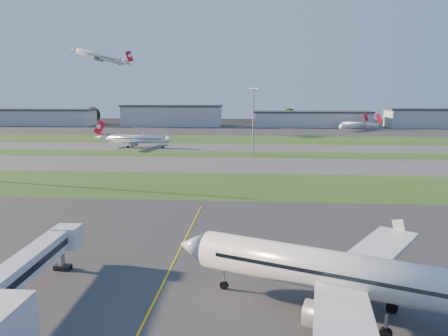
# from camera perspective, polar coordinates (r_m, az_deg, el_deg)

# --- Properties ---
(ground) EXTENTS (700.00, 700.00, 0.00)m
(ground) POSITION_cam_1_polar(r_m,az_deg,el_deg) (65.25, -10.83, -11.62)
(ground) COLOR black
(ground) RESTS_ON ground
(apron_near) EXTENTS (300.00, 70.00, 0.01)m
(apron_near) POSITION_cam_1_polar(r_m,az_deg,el_deg) (65.25, -10.83, -11.61)
(apron_near) COLOR #333335
(apron_near) RESTS_ON ground
(grass_strip_a) EXTENTS (300.00, 34.00, 0.01)m
(grass_strip_a) POSITION_cam_1_polar(r_m,az_deg,el_deg) (114.25, -4.06, -2.18)
(grass_strip_a) COLOR #274A18
(grass_strip_a) RESTS_ON ground
(taxiway_a) EXTENTS (300.00, 32.00, 0.01)m
(taxiway_a) POSITION_cam_1_polar(r_m,az_deg,el_deg) (146.42, -2.18, 0.48)
(taxiway_a) COLOR #515154
(taxiway_a) RESTS_ON ground
(grass_strip_b) EXTENTS (300.00, 18.00, 0.01)m
(grass_strip_b) POSITION_cam_1_polar(r_m,az_deg,el_deg) (171.00, -1.23, 1.82)
(grass_strip_b) COLOR #274A18
(grass_strip_b) RESTS_ON ground
(taxiway_b) EXTENTS (300.00, 26.00, 0.01)m
(taxiway_b) POSITION_cam_1_polar(r_m,az_deg,el_deg) (192.72, -0.60, 2.72)
(taxiway_b) COLOR #515154
(taxiway_b) RESTS_ON ground
(grass_strip_c) EXTENTS (300.00, 40.00, 0.01)m
(grass_strip_c) POSITION_cam_1_polar(r_m,az_deg,el_deg) (225.41, 0.13, 3.74)
(grass_strip_c) COLOR #274A18
(grass_strip_c) RESTS_ON ground
(apron_far) EXTENTS (400.00, 80.00, 0.01)m
(apron_far) POSITION_cam_1_polar(r_m,az_deg,el_deg) (285.02, 1.02, 5.00)
(apron_far) COLOR #333335
(apron_far) RESTS_ON ground
(yellow_line) EXTENTS (0.25, 60.00, 0.02)m
(yellow_line) POSITION_cam_1_polar(r_m,az_deg,el_deg) (64.17, -6.43, -11.87)
(yellow_line) COLOR gold
(yellow_line) RESTS_ON ground
(jet_bridge) EXTENTS (4.20, 26.90, 6.20)m
(jet_bridge) POSITION_cam_1_polar(r_m,az_deg,el_deg) (54.34, -25.62, -12.37)
(jet_bridge) COLOR silver
(jet_bridge) RESTS_ON ground
(airliner_parked) EXTENTS (40.47, 34.35, 13.34)m
(airliner_parked) POSITION_cam_1_polar(r_m,az_deg,el_deg) (48.98, 16.73, -13.37)
(airliner_parked) COLOR silver
(airliner_parked) RESTS_ON ground
(airliner_taxiing) EXTENTS (33.94, 28.64, 10.61)m
(airliner_taxiing) POSITION_cam_1_polar(r_m,az_deg,el_deg) (195.00, -11.42, 3.71)
(airliner_taxiing) COLOR silver
(airliner_taxiing) RESTS_ON ground
(airliner_departing) EXTENTS (34.54, 29.17, 10.79)m
(airliner_departing) POSITION_cam_1_polar(r_m,az_deg,el_deg) (284.14, -15.92, 13.81)
(airliner_departing) COLOR silver
(mini_jet_near) EXTENTS (22.17, 20.70, 9.48)m
(mini_jet_near) POSITION_cam_1_polar(r_m,az_deg,el_deg) (289.99, 16.58, 5.33)
(mini_jet_near) COLOR silver
(mini_jet_near) RESTS_ON ground
(mini_jet_far) EXTENTS (25.53, 16.00, 9.48)m
(mini_jet_far) POSITION_cam_1_polar(r_m,az_deg,el_deg) (301.90, 17.18, 5.46)
(mini_jet_far) COLOR silver
(mini_jet_far) RESTS_ON ground
(light_mast_centre) EXTENTS (3.20, 0.70, 25.80)m
(light_mast_centre) POSITION_cam_1_polar(r_m,az_deg,el_deg) (166.80, 3.85, 6.71)
(light_mast_centre) COLOR gray
(light_mast_centre) RESTS_ON ground
(hangar_far_west) EXTENTS (91.80, 23.00, 12.20)m
(hangar_far_west) POSITION_cam_1_polar(r_m,az_deg,el_deg) (355.45, -23.73, 6.12)
(hangar_far_west) COLOR #A5A7AD
(hangar_far_west) RESTS_ON ground
(hangar_west) EXTENTS (71.40, 23.00, 15.20)m
(hangar_west) POSITION_cam_1_polar(r_m,az_deg,el_deg) (319.93, -6.79, 6.82)
(hangar_west) COLOR #A5A7AD
(hangar_west) RESTS_ON ground
(hangar_east) EXTENTS (81.60, 23.00, 11.20)m
(hangar_east) POSITION_cam_1_polar(r_m,az_deg,el_deg) (316.43, 11.40, 6.31)
(hangar_east) COLOR #A5A7AD
(hangar_east) RESTS_ON ground
(tree_west) EXTENTS (12.10, 12.10, 13.20)m
(tree_west) POSITION_cam_1_polar(r_m,az_deg,el_deg) (352.46, -16.81, 6.66)
(tree_west) COLOR black
(tree_west) RESTS_ON ground
(tree_mid_west) EXTENTS (9.90, 9.90, 10.80)m
(tree_mid_west) POSITION_cam_1_polar(r_m,az_deg,el_deg) (327.09, -2.08, 6.63)
(tree_mid_west) COLOR black
(tree_mid_west) RESTS_ON ground
(tree_mid_east) EXTENTS (11.55, 11.55, 12.60)m
(tree_mid_east) POSITION_cam_1_polar(r_m,az_deg,el_deg) (328.83, 8.50, 6.72)
(tree_mid_east) COLOR black
(tree_mid_east) RESTS_ON ground
(tree_east) EXTENTS (10.45, 10.45, 11.40)m
(tree_east) POSITION_cam_1_polar(r_m,az_deg,el_deg) (340.58, 21.28, 6.16)
(tree_east) COLOR black
(tree_east) RESTS_ON ground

